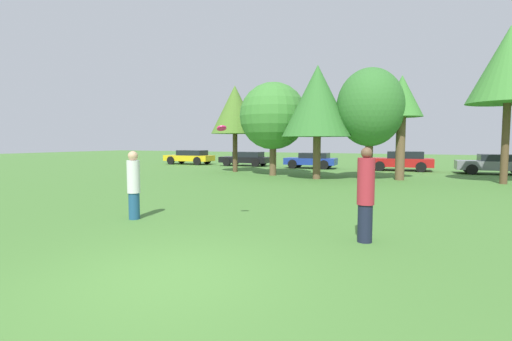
{
  "coord_description": "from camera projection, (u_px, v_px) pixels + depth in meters",
  "views": [
    {
      "loc": [
        3.51,
        -4.45,
        2.06
      ],
      "look_at": [
        -0.55,
        4.38,
        1.29
      ],
      "focal_mm": 26.27,
      "sensor_mm": 36.0,
      "label": 1
    }
  ],
  "objects": [
    {
      "name": "parked_car_yellow",
      "position": [
        190.0,
        157.0,
        33.34
      ],
      "size": [
        4.41,
        2.08,
        1.25
      ],
      "rotation": [
        0.0,
        0.0,
        3.19
      ],
      "color": "gold",
      "rests_on": "ground"
    },
    {
      "name": "parked_car_blue",
      "position": [
        312.0,
        160.0,
        28.36
      ],
      "size": [
        3.91,
        1.99,
        1.18
      ],
      "rotation": [
        0.0,
        0.0,
        3.19
      ],
      "color": "#1E389E",
      "rests_on": "ground"
    },
    {
      "name": "tree_5",
      "position": [
        509.0,
        65.0,
        17.62
      ],
      "size": [
        3.62,
        3.62,
        7.48
      ],
      "color": "brown",
      "rests_on": "ground"
    },
    {
      "name": "ground_plane",
      "position": [
        168.0,
        277.0,
        5.65
      ],
      "size": [
        120.0,
        120.0,
        0.0
      ],
      "primitive_type": "plane",
      "color": "#477A33"
    },
    {
      "name": "tree_1",
      "position": [
        273.0,
        116.0,
        22.3
      ],
      "size": [
        3.99,
        3.99,
        5.55
      ],
      "color": "brown",
      "rests_on": "ground"
    },
    {
      "name": "tree_2",
      "position": [
        317.0,
        101.0,
        20.06
      ],
      "size": [
        3.82,
        3.82,
        6.12
      ],
      "color": "brown",
      "rests_on": "ground"
    },
    {
      "name": "parked_car_grey",
      "position": [
        496.0,
        164.0,
        23.26
      ],
      "size": [
        4.37,
        2.08,
        1.25
      ],
      "rotation": [
        0.0,
        0.0,
        3.19
      ],
      "color": "slate",
      "rests_on": "ground"
    },
    {
      "name": "person_catcher",
      "position": [
        366.0,
        194.0,
        7.57
      ],
      "size": [
        0.35,
        0.35,
        1.93
      ],
      "rotation": [
        0.0,
        0.0,
        -3.1
      ],
      "color": "#191E33",
      "rests_on": "ground"
    },
    {
      "name": "tree_4",
      "position": [
        402.0,
        100.0,
        19.54
      ],
      "size": [
        2.16,
        2.16,
        5.49
      ],
      "color": "brown",
      "rests_on": "ground"
    },
    {
      "name": "frisbee",
      "position": [
        222.0,
        128.0,
        8.97
      ],
      "size": [
        0.25,
        0.23,
        0.17
      ],
      "color": "#F21E72"
    },
    {
      "name": "tree_0",
      "position": [
        235.0,
        110.0,
        24.95
      ],
      "size": [
        3.2,
        3.2,
        5.76
      ],
      "color": "brown",
      "rests_on": "ground"
    },
    {
      "name": "tree_3",
      "position": [
        370.0,
        108.0,
        19.54
      ],
      "size": [
        3.46,
        3.46,
        5.86
      ],
      "color": "brown",
      "rests_on": "ground"
    },
    {
      "name": "parked_car_red",
      "position": [
        402.0,
        160.0,
        26.14
      ],
      "size": [
        4.31,
        2.21,
        1.35
      ],
      "rotation": [
        0.0,
        0.0,
        3.19
      ],
      "color": "red",
      "rests_on": "ground"
    },
    {
      "name": "parked_car_black",
      "position": [
        246.0,
        158.0,
        31.23
      ],
      "size": [
        4.22,
        2.05,
        1.18
      ],
      "rotation": [
        0.0,
        0.0,
        3.19
      ],
      "color": "black",
      "rests_on": "ground"
    },
    {
      "name": "person_thrower",
      "position": [
        134.0,
        184.0,
        9.82
      ],
      "size": [
        0.33,
        0.33,
        1.8
      ],
      "rotation": [
        0.0,
        0.0,
        0.04
      ],
      "color": "navy",
      "rests_on": "ground"
    }
  ]
}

